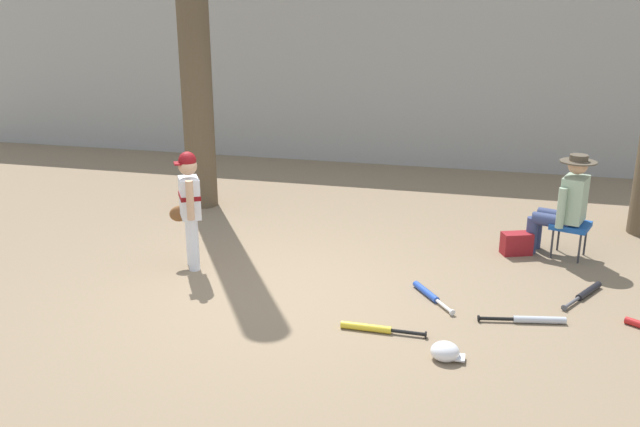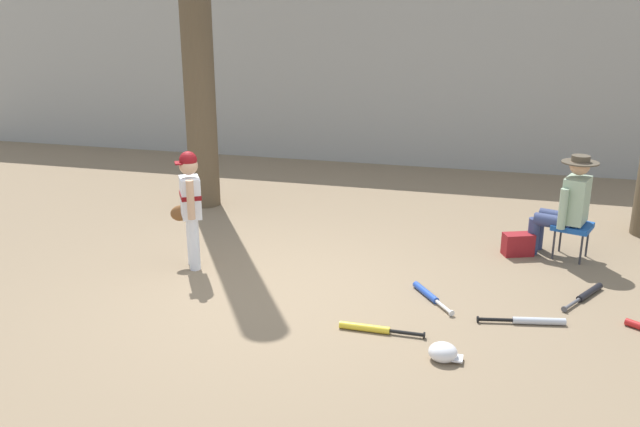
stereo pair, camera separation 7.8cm
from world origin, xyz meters
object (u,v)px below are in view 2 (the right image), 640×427
at_px(bat_aluminum_silver, 532,321).
at_px(bat_blue_youth, 428,295).
at_px(young_ballplayer, 190,202).
at_px(bat_yellow_trainer, 371,328).
at_px(folding_stool, 572,228).
at_px(handbag_beside_stool, 518,244).
at_px(bat_black_composite, 587,294).
at_px(seated_spectator, 566,203).
at_px(batting_helmet_white, 443,352).

distance_m(bat_aluminum_silver, bat_blue_youth, 1.03).
height_order(young_ballplayer, bat_yellow_trainer, young_ballplayer).
relative_size(folding_stool, bat_yellow_trainer, 0.66).
xyz_separation_m(handbag_beside_stool, bat_black_composite, (0.66, -1.03, -0.10)).
bearing_deg(young_ballplayer, bat_aluminum_silver, -7.67).
distance_m(young_ballplayer, seated_spectator, 4.21).
distance_m(bat_blue_youth, bat_yellow_trainer, 0.95).
relative_size(young_ballplayer, bat_blue_youth, 2.08).
bearing_deg(batting_helmet_white, handbag_beside_stool, 76.86).
xyz_separation_m(handbag_beside_stool, bat_aluminum_silver, (0.11, -1.78, -0.10)).
height_order(seated_spectator, batting_helmet_white, seated_spectator).
height_order(seated_spectator, bat_aluminum_silver, seated_spectator).
xyz_separation_m(handbag_beside_stool, bat_blue_youth, (-0.87, -1.46, -0.10)).
xyz_separation_m(young_ballplayer, bat_black_composite, (4.14, 0.27, -0.71)).
bearing_deg(handbag_beside_stool, young_ballplayer, -159.56).
bearing_deg(bat_aluminum_silver, bat_yellow_trainer, -159.06).
distance_m(seated_spectator, bat_yellow_trainer, 3.04).
bearing_deg(bat_black_composite, handbag_beside_stool, 122.41).
relative_size(bat_blue_youth, bat_yellow_trainer, 0.82).
relative_size(bat_aluminum_silver, bat_blue_youth, 1.26).
distance_m(folding_stool, seated_spectator, 0.29).
bearing_deg(seated_spectator, batting_helmet_white, -111.85).
distance_m(handbag_beside_stool, bat_yellow_trainer, 2.64).
bearing_deg(handbag_beside_stool, bat_black_composite, -57.59).
bearing_deg(bat_yellow_trainer, handbag_beside_stool, 61.09).
relative_size(folding_stool, bat_blue_youth, 0.80).
distance_m(handbag_beside_stool, bat_black_composite, 1.23).
relative_size(bat_aluminum_silver, batting_helmet_white, 2.80).
relative_size(young_ballplayer, handbag_beside_stool, 3.84).
height_order(handbag_beside_stool, bat_yellow_trainer, handbag_beside_stool).
distance_m(bat_black_composite, batting_helmet_white, 2.05).
distance_m(folding_stool, bat_aluminum_silver, 1.94).
height_order(bat_blue_youth, bat_yellow_trainer, same).
height_order(seated_spectator, bat_yellow_trainer, seated_spectator).
bearing_deg(seated_spectator, folding_stool, -18.01).
distance_m(handbag_beside_stool, bat_blue_youth, 1.70).
distance_m(seated_spectator, bat_black_composite, 1.29).
bearing_deg(seated_spectator, bat_yellow_trainer, -126.12).
xyz_separation_m(folding_stool, seated_spectator, (-0.09, 0.03, 0.28)).
xyz_separation_m(seated_spectator, bat_blue_youth, (-1.35, -1.55, -0.61)).
xyz_separation_m(young_ballplayer, bat_yellow_trainer, (2.21, -1.01, -0.71)).
bearing_deg(bat_yellow_trainer, bat_aluminum_silver, 20.94).
bearing_deg(folding_stool, bat_black_composite, -85.81).
bearing_deg(batting_helmet_white, bat_black_composite, 51.69).
xyz_separation_m(folding_stool, handbag_beside_stool, (-0.57, -0.07, -0.23)).
bearing_deg(bat_blue_youth, young_ballplayer, 176.59).
height_order(handbag_beside_stool, bat_blue_youth, handbag_beside_stool).
height_order(bat_yellow_trainer, batting_helmet_white, batting_helmet_white).
bearing_deg(young_ballplayer, bat_blue_youth, -3.41).
xyz_separation_m(seated_spectator, bat_aluminum_silver, (-0.37, -1.88, -0.61)).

